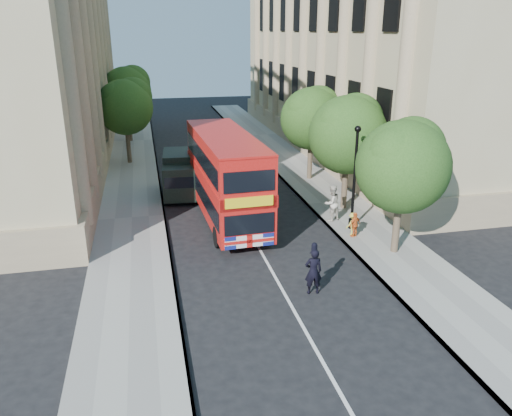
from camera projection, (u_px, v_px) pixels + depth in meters
ground at (289, 301)px, 18.50m from camera, size 120.00×120.00×0.00m
pavement_right at (336, 203)px, 28.86m from camera, size 3.50×80.00×0.12m
pavement_left at (132, 218)px, 26.47m from camera, size 3.50×80.00×0.12m
building_right at (372, 36)px, 40.37m from camera, size 12.00×38.00×18.00m
building_left at (4, 37)px, 34.65m from camera, size 12.00×38.00×18.00m
tree_right_near at (404, 162)px, 21.07m from camera, size 4.00×4.00×6.08m
tree_right_mid at (349, 131)px, 26.51m from camera, size 4.20×4.20×6.37m
tree_right_far at (312, 115)px, 32.06m from camera, size 4.00×4.00×6.15m
tree_left_far at (125, 104)px, 36.00m from camera, size 4.00×4.00×6.30m
tree_left_back at (127, 88)px, 43.26m from camera, size 4.20×4.20×6.65m
lamp_post at (354, 182)px, 24.20m from camera, size 0.32×0.32×5.16m
double_decker_bus at (226, 175)px, 25.65m from camera, size 2.98×9.75×4.45m
box_van at (180, 176)px, 29.84m from camera, size 2.18×4.62×2.57m
police_constable at (313, 271)px, 18.77m from camera, size 0.69×0.48×1.84m
woman_pedestrian at (332, 203)px, 25.72m from camera, size 1.13×1.02×1.90m
child_a at (355, 225)px, 23.79m from camera, size 0.78×0.60×1.24m
child_b at (353, 224)px, 24.04m from camera, size 0.81×0.61×1.12m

